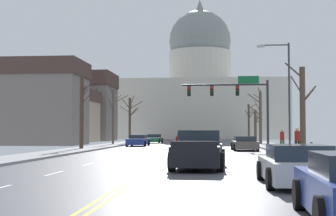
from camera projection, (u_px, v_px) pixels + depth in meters
ground at (173, 155)px, 32.19m from camera, size 20.00×180.00×0.20m
signal_gantry at (236, 96)px, 44.98m from camera, size 7.91×0.41×6.53m
street_lamp_right at (285, 87)px, 36.04m from camera, size 2.39×0.24×7.98m
capitol_building at (200, 93)px, 103.43m from camera, size 34.85×20.38×29.55m
sedan_near_00 at (245, 144)px, 40.74m from camera, size 2.17×4.30×1.19m
sedan_near_01 at (200, 146)px, 34.24m from camera, size 2.08×4.62×1.18m
sedan_near_02 at (203, 149)px, 28.49m from camera, size 2.20×4.57×1.19m
pickup_truck_near_03 at (199, 151)px, 21.38m from camera, size 2.37×5.61×1.65m
sedan_near_04 at (297, 166)px, 14.69m from camera, size 2.08×4.55×1.22m
sedan_oncoming_00 at (138, 141)px, 52.50m from camera, size 2.15×4.54×1.21m
sedan_oncoming_01 at (154, 139)px, 65.13m from camera, size 2.10×4.48×1.20m
sedan_oncoming_02 at (183, 138)px, 74.90m from camera, size 1.96×4.63×1.29m
sedan_oncoming_03 at (187, 137)px, 83.63m from camera, size 1.97×4.44×1.17m
flank_building_00 at (38, 102)px, 56.84m from camera, size 10.68×7.80×9.75m
flank_building_01 at (66, 116)px, 72.14m from camera, size 8.96×7.36×7.57m
flank_building_02 at (85, 106)px, 81.51m from camera, size 9.54×9.54×11.22m
bare_tree_00 at (260, 116)px, 56.36m from camera, size 1.84×2.14×6.43m
bare_tree_01 at (113, 114)px, 55.75m from camera, size 2.48×1.72×7.07m
bare_tree_02 at (256, 126)px, 65.70m from camera, size 1.19×1.82×4.22m
bare_tree_03 at (130, 118)px, 62.36m from camera, size 2.72×1.38×5.94m
bare_tree_04 at (249, 121)px, 81.77m from camera, size 2.06×1.50×6.01m
bare_tree_05 at (82, 110)px, 41.83m from camera, size 1.76×2.36×6.25m
bare_tree_06 at (303, 108)px, 33.59m from camera, size 2.10×1.37×6.25m
pedestrian_00 at (282, 138)px, 39.61m from camera, size 0.35×0.34×1.63m
pedestrian_01 at (297, 140)px, 30.25m from camera, size 0.35×0.34×1.71m
bicycle_parked at (311, 150)px, 28.91m from camera, size 0.12×1.77×0.85m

